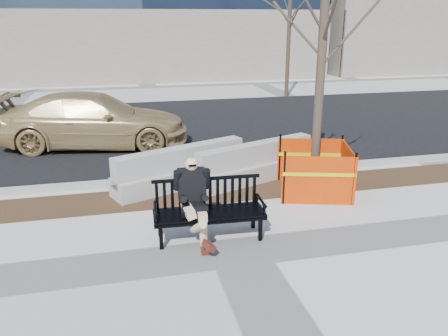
% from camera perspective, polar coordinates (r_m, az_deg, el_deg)
% --- Properties ---
extents(ground, '(120.00, 120.00, 0.00)m').
position_cam_1_polar(ground, '(7.42, 1.76, -10.48)').
color(ground, beige).
rests_on(ground, ground).
extents(mulch_strip, '(40.00, 1.20, 0.02)m').
position_cam_1_polar(mulch_strip, '(9.72, -2.23, -3.22)').
color(mulch_strip, '#47301C').
rests_on(mulch_strip, ground).
extents(asphalt_street, '(60.00, 10.40, 0.01)m').
position_cam_1_polar(asphalt_street, '(15.58, -6.70, 5.01)').
color(asphalt_street, black).
rests_on(asphalt_street, ground).
extents(curb, '(60.00, 0.25, 0.12)m').
position_cam_1_polar(curb, '(10.57, -3.24, -1.09)').
color(curb, '#9E9B93').
rests_on(curb, ground).
extents(bench, '(1.93, 0.78, 1.01)m').
position_cam_1_polar(bench, '(7.86, -1.85, -8.74)').
color(bench, black).
rests_on(bench, ground).
extents(seated_man, '(0.64, 1.02, 1.39)m').
position_cam_1_polar(seated_man, '(7.88, -3.80, -8.71)').
color(seated_man, black).
rests_on(seated_man, ground).
extents(tree_fence, '(2.73, 2.73, 5.50)m').
position_cam_1_polar(tree_fence, '(10.00, 11.07, -2.96)').
color(tree_fence, '#FF3F04').
rests_on(tree_fence, ground).
extents(sedan, '(5.59, 3.00, 1.54)m').
position_cam_1_polar(sedan, '(13.83, -15.71, 2.69)').
color(sedan, tan).
rests_on(sedan, ground).
extents(jersey_barrier_left, '(3.16, 1.79, 0.90)m').
position_cam_1_polar(jersey_barrier_left, '(10.21, -5.31, -2.22)').
color(jersey_barrier_left, '#9F9C95').
rests_on(jersey_barrier_left, ground).
extents(jersey_barrier_right, '(3.11, 1.70, 0.89)m').
position_cam_1_polar(jersey_barrier_right, '(10.56, 3.97, -1.48)').
color(jersey_barrier_right, '#A09D95').
rests_on(jersey_barrier_right, ground).
extents(far_tree_right, '(2.69, 2.69, 5.52)m').
position_cam_1_polar(far_tree_right, '(22.03, 7.81, 8.89)').
color(far_tree_right, '#41352A').
rests_on(far_tree_right, ground).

